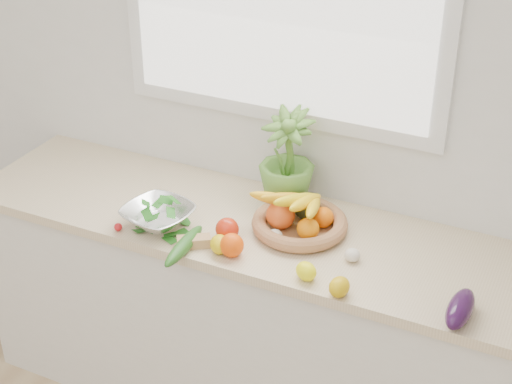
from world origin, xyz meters
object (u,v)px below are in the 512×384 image
at_px(cucumber, 184,246).
at_px(potted_herb, 287,157).
at_px(fruit_basket, 299,218).
at_px(eggplant, 460,309).
at_px(apple, 227,229).
at_px(colander_with_spinach, 158,212).

bearing_deg(cucumber, potted_herb, 66.84).
xyz_separation_m(cucumber, fruit_basket, (0.31, 0.31, 0.03)).
distance_m(eggplant, potted_herb, 0.89).
distance_m(apple, eggplant, 0.87).
height_order(apple, colander_with_spinach, colander_with_spinach).
bearing_deg(potted_herb, apple, -106.32).
height_order(eggplant, potted_herb, potted_herb).
relative_size(eggplant, potted_herb, 0.54).
xyz_separation_m(eggplant, cucumber, (-0.97, -0.05, -0.02)).
bearing_deg(fruit_basket, eggplant, -21.75).
xyz_separation_m(eggplant, colander_with_spinach, (-1.14, 0.05, 0.02)).
distance_m(eggplant, fruit_basket, 0.71).
bearing_deg(cucumber, apple, 53.48).
distance_m(fruit_basket, colander_with_spinach, 0.52).
relative_size(apple, fruit_basket, 0.18).
bearing_deg(cucumber, fruit_basket, 44.45).
relative_size(apple, eggplant, 0.42).
relative_size(eggplant, fruit_basket, 0.43).
xyz_separation_m(apple, cucumber, (-0.10, -0.14, -0.02)).
relative_size(potted_herb, colander_with_spinach, 1.30).
bearing_deg(cucumber, eggplant, 2.69).
bearing_deg(fruit_basket, cucumber, -135.55).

